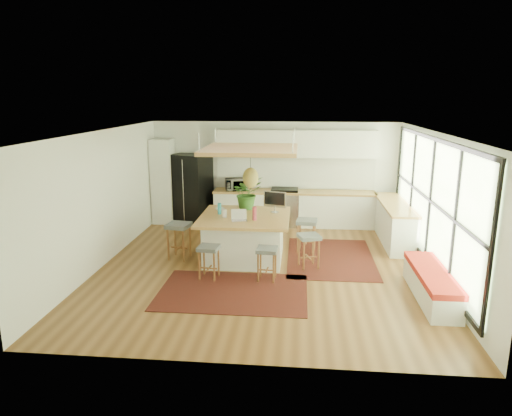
# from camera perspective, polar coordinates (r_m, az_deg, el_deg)

# --- Properties ---
(floor) EXTENTS (7.00, 7.00, 0.00)m
(floor) POSITION_cam_1_polar(r_m,az_deg,el_deg) (9.44, 0.93, -7.25)
(floor) COLOR brown
(floor) RESTS_ON ground
(ceiling) EXTENTS (7.00, 7.00, 0.00)m
(ceiling) POSITION_cam_1_polar(r_m,az_deg,el_deg) (8.84, 0.99, 9.33)
(ceiling) COLOR white
(ceiling) RESTS_ON ground
(wall_back) EXTENTS (6.50, 0.00, 6.50)m
(wall_back) POSITION_cam_1_polar(r_m,az_deg,el_deg) (12.47, 2.23, 4.34)
(wall_back) COLOR white
(wall_back) RESTS_ON ground
(wall_front) EXTENTS (6.50, 0.00, 6.50)m
(wall_front) POSITION_cam_1_polar(r_m,az_deg,el_deg) (5.70, -1.84, -7.07)
(wall_front) COLOR white
(wall_front) RESTS_ON ground
(wall_left) EXTENTS (0.00, 7.00, 7.00)m
(wall_left) POSITION_cam_1_polar(r_m,az_deg,el_deg) (9.84, -18.27, 1.13)
(wall_left) COLOR white
(wall_left) RESTS_ON ground
(wall_right) EXTENTS (0.00, 7.00, 7.00)m
(wall_right) POSITION_cam_1_polar(r_m,az_deg,el_deg) (9.37, 21.18, 0.29)
(wall_right) COLOR white
(wall_right) RESTS_ON ground
(window_wall) EXTENTS (0.10, 6.20, 2.60)m
(window_wall) POSITION_cam_1_polar(r_m,az_deg,el_deg) (9.35, 21.03, 0.60)
(window_wall) COLOR black
(window_wall) RESTS_ON wall_right
(pantry) EXTENTS (0.55, 0.60, 2.25)m
(pantry) POSITION_cam_1_polar(r_m,az_deg,el_deg) (12.71, -11.28, 3.23)
(pantry) COLOR white
(pantry) RESTS_ON floor
(back_counter_base) EXTENTS (4.20, 0.60, 0.88)m
(back_counter_base) POSITION_cam_1_polar(r_m,az_deg,el_deg) (12.32, 4.66, -0.13)
(back_counter_base) COLOR white
(back_counter_base) RESTS_ON floor
(back_counter_top) EXTENTS (4.24, 0.64, 0.05)m
(back_counter_top) POSITION_cam_1_polar(r_m,az_deg,el_deg) (12.22, 4.71, 1.96)
(back_counter_top) COLOR #AC7C3D
(back_counter_top) RESTS_ON back_counter_base
(backsplash) EXTENTS (4.20, 0.02, 0.80)m
(backsplash) POSITION_cam_1_polar(r_m,az_deg,el_deg) (12.43, 4.77, 4.27)
(backsplash) COLOR white
(backsplash) RESTS_ON wall_back
(upper_cabinets) EXTENTS (4.20, 0.34, 0.70)m
(upper_cabinets) POSITION_cam_1_polar(r_m,az_deg,el_deg) (12.17, 4.83, 7.87)
(upper_cabinets) COLOR white
(upper_cabinets) RESTS_ON wall_back
(range) EXTENTS (0.76, 0.62, 1.00)m
(range) POSITION_cam_1_polar(r_m,az_deg,el_deg) (12.31, 3.51, 0.16)
(range) COLOR #A5A5AA
(range) RESTS_ON floor
(right_counter_base) EXTENTS (0.60, 2.50, 0.88)m
(right_counter_base) POSITION_cam_1_polar(r_m,az_deg,el_deg) (11.40, 16.62, -1.81)
(right_counter_base) COLOR white
(right_counter_base) RESTS_ON floor
(right_counter_top) EXTENTS (0.64, 2.54, 0.05)m
(right_counter_top) POSITION_cam_1_polar(r_m,az_deg,el_deg) (11.29, 16.78, 0.44)
(right_counter_top) COLOR #AC7C3D
(right_counter_top) RESTS_ON right_counter_base
(window_bench) EXTENTS (0.52, 2.00, 0.50)m
(window_bench) POSITION_cam_1_polar(r_m,az_deg,el_deg) (8.51, 20.71, -8.76)
(window_bench) COLOR white
(window_bench) RESTS_ON floor
(ceiling_panel) EXTENTS (1.86, 1.86, 0.80)m
(ceiling_panel) POSITION_cam_1_polar(r_m,az_deg,el_deg) (9.33, -0.67, 5.55)
(ceiling_panel) COLOR #AC7C3D
(ceiling_panel) RESTS_ON ceiling
(rug_near) EXTENTS (2.60, 1.80, 0.01)m
(rug_near) POSITION_cam_1_polar(r_m,az_deg,el_deg) (8.32, -2.85, -10.21)
(rug_near) COLOR black
(rug_near) RESTS_ON floor
(rug_right) EXTENTS (1.80, 2.60, 0.01)m
(rug_right) POSITION_cam_1_polar(r_m,az_deg,el_deg) (10.07, 9.10, -6.04)
(rug_right) COLOR black
(rug_right) RESTS_ON floor
(fridge) EXTENTS (1.13, 1.02, 1.86)m
(fridge) POSITION_cam_1_polar(r_m,az_deg,el_deg) (12.55, -7.88, 2.31)
(fridge) COLOR black
(fridge) RESTS_ON floor
(island) EXTENTS (1.85, 1.85, 0.93)m
(island) POSITION_cam_1_polar(r_m,az_deg,el_deg) (9.78, -1.38, -3.61)
(island) COLOR #AC7C3D
(island) RESTS_ON floor
(stool_near_left) EXTENTS (0.42, 0.42, 0.64)m
(stool_near_left) POSITION_cam_1_polar(r_m,az_deg,el_deg) (8.81, -5.80, -6.41)
(stool_near_left) COLOR #4F5458
(stool_near_left) RESTS_ON floor
(stool_near_right) EXTENTS (0.40, 0.40, 0.63)m
(stool_near_right) POSITION_cam_1_polar(r_m,az_deg,el_deg) (8.68, 1.35, -6.65)
(stool_near_right) COLOR #4F5458
(stool_near_right) RESTS_ON floor
(stool_right_front) EXTENTS (0.51, 0.51, 0.68)m
(stool_right_front) POSITION_cam_1_polar(r_m,az_deg,el_deg) (9.37, 6.49, -5.19)
(stool_right_front) COLOR #4F5458
(stool_right_front) RESTS_ON floor
(stool_right_back) EXTENTS (0.48, 0.48, 0.73)m
(stool_right_back) POSITION_cam_1_polar(r_m,az_deg,el_deg) (10.29, 6.22, -3.44)
(stool_right_back) COLOR #4F5458
(stool_right_back) RESTS_ON floor
(stool_left_side) EXTENTS (0.53, 0.53, 0.77)m
(stool_left_side) POSITION_cam_1_polar(r_m,az_deg,el_deg) (9.94, -9.41, -4.17)
(stool_left_side) COLOR #4F5458
(stool_left_side) RESTS_ON floor
(laptop) EXTENTS (0.37, 0.39, 0.23)m
(laptop) POSITION_cam_1_polar(r_m,az_deg,el_deg) (9.25, -2.07, -0.85)
(laptop) COLOR #A5A5AA
(laptop) RESTS_ON island
(monitor) EXTENTS (0.53, 0.31, 0.47)m
(monitor) POSITION_cam_1_polar(r_m,az_deg,el_deg) (9.87, 2.32, 0.91)
(monitor) COLOR #A5A5AA
(monitor) RESTS_ON island
(microwave) EXTENTS (0.62, 0.44, 0.38)m
(microwave) POSITION_cam_1_polar(r_m,az_deg,el_deg) (12.27, -2.42, 3.07)
(microwave) COLOR #A5A5AA
(microwave) RESTS_ON back_counter_top
(island_plant) EXTENTS (0.96, 0.97, 0.56)m
(island_plant) POSITION_cam_1_polar(r_m,az_deg,el_deg) (10.19, -1.12, 1.44)
(island_plant) COLOR #1E4C19
(island_plant) RESTS_ON island
(island_bowl) EXTENTS (0.25, 0.25, 0.05)m
(island_bowl) POSITION_cam_1_polar(r_m,az_deg,el_deg) (10.13, -4.45, -0.16)
(island_bowl) COLOR silver
(island_bowl) RESTS_ON island
(island_bottle_0) EXTENTS (0.07, 0.07, 0.19)m
(island_bottle_0) POSITION_cam_1_polar(r_m,az_deg,el_deg) (9.80, -4.52, -0.21)
(island_bottle_0) COLOR teal
(island_bottle_0) RESTS_ON island
(island_bottle_1) EXTENTS (0.07, 0.07, 0.19)m
(island_bottle_1) POSITION_cam_1_polar(r_m,az_deg,el_deg) (9.54, -3.89, -0.58)
(island_bottle_1) COLOR white
(island_bottle_1) RESTS_ON island
(island_bottle_2) EXTENTS (0.07, 0.07, 0.19)m
(island_bottle_2) POSITION_cam_1_polar(r_m,az_deg,el_deg) (9.31, -0.09, -0.91)
(island_bottle_2) COLOR #AA384A
(island_bottle_2) RESTS_ON island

